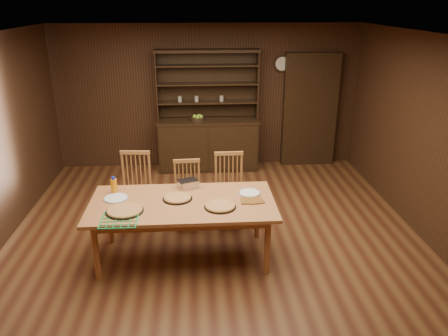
{
  "coord_description": "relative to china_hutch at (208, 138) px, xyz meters",
  "views": [
    {
      "loc": [
        -0.23,
        -4.94,
        2.98
      ],
      "look_at": [
        0.13,
        0.4,
        0.91
      ],
      "focal_mm": 35.0,
      "sensor_mm": 36.0,
      "label": 1
    }
  ],
  "objects": [
    {
      "name": "floor",
      "position": [
        0.0,
        -2.75,
        -0.6
      ],
      "size": [
        6.0,
        6.0,
        0.0
      ],
      "primitive_type": "plane",
      "color": "brown",
      "rests_on": "ground"
    },
    {
      "name": "room_shell",
      "position": [
        0.0,
        -2.75,
        0.98
      ],
      "size": [
        6.0,
        6.0,
        6.0
      ],
      "color": "silver",
      "rests_on": "floor"
    },
    {
      "name": "china_hutch",
      "position": [
        0.0,
        0.0,
        0.0
      ],
      "size": [
        1.84,
        0.52,
        2.17
      ],
      "color": "black",
      "rests_on": "floor"
    },
    {
      "name": "doorway",
      "position": [
        1.9,
        0.15,
        0.45
      ],
      "size": [
        1.0,
        0.18,
        2.1
      ],
      "primitive_type": "cube",
      "color": "black",
      "rests_on": "floor"
    },
    {
      "name": "wall_clock",
      "position": [
        1.35,
        0.2,
        1.3
      ],
      "size": [
        0.3,
        0.05,
        0.3
      ],
      "color": "black",
      "rests_on": "room_shell"
    },
    {
      "name": "dining_table",
      "position": [
        -0.41,
        -3.02,
        0.09
      ],
      "size": [
        2.18,
        1.09,
        0.75
      ],
      "color": "#BB7241",
      "rests_on": "floor"
    },
    {
      "name": "chair_left",
      "position": [
        -1.07,
        -2.1,
        -0.04
      ],
      "size": [
        0.47,
        0.45,
        1.05
      ],
      "rotation": [
        0.0,
        0.0,
        -0.09
      ],
      "color": "#B07C3C",
      "rests_on": "floor"
    },
    {
      "name": "chair_center",
      "position": [
        -0.36,
        -2.16,
        -0.1
      ],
      "size": [
        0.4,
        0.39,
        0.94
      ],
      "rotation": [
        0.0,
        0.0,
        0.05
      ],
      "color": "#B07C3C",
      "rests_on": "floor"
    },
    {
      "name": "chair_right",
      "position": [
        0.22,
        -2.14,
        -0.05
      ],
      "size": [
        0.42,
        0.4,
        1.02
      ],
      "rotation": [
        0.0,
        0.0,
        0.01
      ],
      "color": "#B07C3C",
      "rests_on": "floor"
    },
    {
      "name": "pizza_left",
      "position": [
        -1.05,
        -3.23,
        0.17
      ],
      "size": [
        0.42,
        0.42,
        0.04
      ],
      "color": "black",
      "rests_on": "dining_table"
    },
    {
      "name": "pizza_right",
      "position": [
        0.03,
        -3.19,
        0.17
      ],
      "size": [
        0.37,
        0.37,
        0.04
      ],
      "color": "black",
      "rests_on": "dining_table"
    },
    {
      "name": "pizza_center",
      "position": [
        -0.46,
        -2.94,
        0.17
      ],
      "size": [
        0.36,
        0.36,
        0.04
      ],
      "color": "black",
      "rests_on": "dining_table"
    },
    {
      "name": "cooling_rack",
      "position": [
        -1.07,
        -3.43,
        0.16
      ],
      "size": [
        0.46,
        0.46,
        0.02
      ],
      "primitive_type": null,
      "rotation": [
        0.0,
        0.0,
        -0.22
      ],
      "color": "#0DAF56",
      "rests_on": "dining_table"
    },
    {
      "name": "plate_left",
      "position": [
        -1.2,
        -2.88,
        0.16
      ],
      "size": [
        0.29,
        0.29,
        0.02
      ],
      "color": "white",
      "rests_on": "dining_table"
    },
    {
      "name": "plate_right",
      "position": [
        0.41,
        -2.83,
        0.16
      ],
      "size": [
        0.27,
        0.27,
        0.02
      ],
      "color": "white",
      "rests_on": "dining_table"
    },
    {
      "name": "foil_dish",
      "position": [
        -0.34,
        -2.6,
        0.2
      ],
      "size": [
        0.29,
        0.25,
        0.1
      ],
      "primitive_type": "cube",
      "rotation": [
        0.0,
        0.0,
        0.35
      ],
      "color": "white",
      "rests_on": "dining_table"
    },
    {
      "name": "juice_bottle",
      "position": [
        -1.24,
        -2.72,
        0.25
      ],
      "size": [
        0.08,
        0.08,
        0.22
      ],
      "color": "orange",
      "rests_on": "dining_table"
    },
    {
      "name": "pot_holder_a",
      "position": [
        0.46,
        -3.05,
        0.16
      ],
      "size": [
        0.21,
        0.21,
        0.01
      ],
      "primitive_type": "cube",
      "rotation": [
        0.0,
        0.0,
        0.18
      ],
      "color": "red",
      "rests_on": "dining_table"
    },
    {
      "name": "pot_holder_b",
      "position": [
        0.39,
        -3.05,
        0.16
      ],
      "size": [
        0.2,
        0.2,
        0.01
      ],
      "primitive_type": "cube",
      "rotation": [
        0.0,
        0.0,
        -0.05
      ],
      "color": "red",
      "rests_on": "dining_table"
    },
    {
      "name": "fruit_bowl",
      "position": [
        -0.19,
        -0.07,
        0.39
      ],
      "size": [
        0.25,
        0.25,
        0.12
      ],
      "color": "black",
      "rests_on": "china_hutch"
    }
  ]
}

